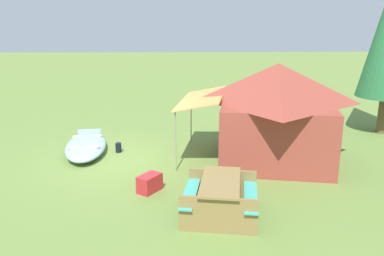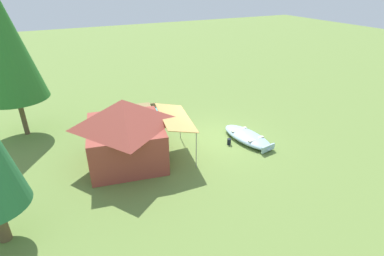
{
  "view_description": "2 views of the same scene",
  "coord_description": "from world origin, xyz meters",
  "views": [
    {
      "loc": [
        10.75,
        1.48,
        3.86
      ],
      "look_at": [
        -0.03,
        1.8,
        0.93
      ],
      "focal_mm": 37.15,
      "sensor_mm": 36.0,
      "label": 1
    },
    {
      "loc": [
        -10.96,
        6.56,
        6.97
      ],
      "look_at": [
        0.2,
        1.05,
        0.76
      ],
      "focal_mm": 28.42,
      "sensor_mm": 36.0,
      "label": 2
    }
  ],
  "objects": [
    {
      "name": "ground_plane",
      "position": [
        0.0,
        0.0,
        0.0
      ],
      "size": [
        80.0,
        80.0,
        0.0
      ],
      "primitive_type": "plane",
      "color": "olive"
    },
    {
      "name": "picnic_table",
      "position": [
        3.39,
        2.27,
        0.47
      ],
      "size": [
        1.83,
        1.71,
        0.76
      ],
      "color": "olive",
      "rests_on": "ground_plane"
    },
    {
      "name": "beached_rowboat",
      "position": [
        -0.77,
        -1.39,
        0.2
      ],
      "size": [
        3.01,
        1.55,
        0.38
      ],
      "color": "#95B6C3",
      "rests_on": "ground_plane"
    },
    {
      "name": "cooler_box",
      "position": [
        2.16,
        0.75,
        0.2
      ],
      "size": [
        0.67,
        0.61,
        0.4
      ],
      "primitive_type": "cube",
      "rotation": [
        0.0,
        0.0,
        2.52
      ],
      "color": "red",
      "rests_on": "ground_plane"
    },
    {
      "name": "canvas_cabin_tent",
      "position": [
        0.04,
        4.14,
        1.42
      ],
      "size": [
        3.94,
        4.77,
        2.74
      ],
      "color": "#9A3F33",
      "rests_on": "ground_plane"
    },
    {
      "name": "fuel_can",
      "position": [
        -0.72,
        -0.4,
        0.14
      ],
      "size": [
        0.23,
        0.23,
        0.29
      ],
      "primitive_type": "cylinder",
      "rotation": [
        0.0,
        0.0,
        2.81
      ],
      "color": "black",
      "rests_on": "ground_plane"
    }
  ]
}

